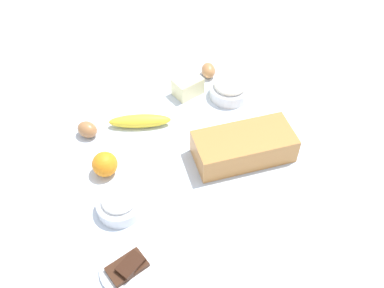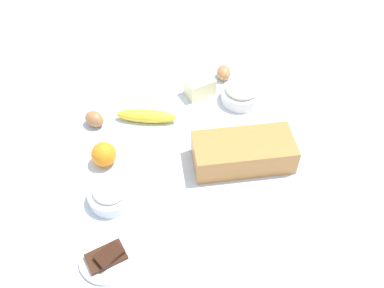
{
  "view_description": "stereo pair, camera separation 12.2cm",
  "coord_description": "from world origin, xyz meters",
  "views": [
    {
      "loc": [
        -0.36,
        -0.74,
        0.94
      ],
      "look_at": [
        0.0,
        0.0,
        0.04
      ],
      "focal_mm": 40.02,
      "sensor_mm": 36.0,
      "label": 1
    },
    {
      "loc": [
        -0.24,
        -0.79,
        0.94
      ],
      "look_at": [
        0.0,
        0.0,
        0.04
      ],
      "focal_mm": 40.02,
      "sensor_mm": 36.0,
      "label": 2
    }
  ],
  "objects": [
    {
      "name": "egg_beside_bowl",
      "position": [
        0.21,
        0.3,
        0.02
      ],
      "size": [
        0.06,
        0.07,
        0.05
      ],
      "primitive_type": "ellipsoid",
      "rotation": [
        0.0,
        1.57,
        4.45
      ],
      "color": "#B17848",
      "rests_on": "ground_plane"
    },
    {
      "name": "loaf_pan",
      "position": [
        0.13,
        -0.07,
        0.04
      ],
      "size": [
        0.3,
        0.17,
        0.08
      ],
      "rotation": [
        0.0,
        0.0,
        -0.16
      ],
      "color": "#B77A3D",
      "rests_on": "ground_plane"
    },
    {
      "name": "orange_fruit",
      "position": [
        -0.25,
        0.04,
        0.04
      ],
      "size": [
        0.07,
        0.07,
        0.07
      ],
      "primitive_type": "sphere",
      "color": "orange",
      "rests_on": "ground_plane"
    },
    {
      "name": "egg_near_butter",
      "position": [
        -0.25,
        0.2,
        0.02
      ],
      "size": [
        0.08,
        0.08,
        0.05
      ],
      "primitive_type": "ellipsoid",
      "rotation": [
        0.0,
        1.57,
        5.38
      ],
      "color": "#A36E42",
      "rests_on": "ground_plane"
    },
    {
      "name": "flour_bowl",
      "position": [
        0.22,
        0.17,
        0.03
      ],
      "size": [
        0.13,
        0.13,
        0.07
      ],
      "color": "white",
      "rests_on": "ground_plane"
    },
    {
      "name": "banana",
      "position": [
        -0.09,
        0.17,
        0.02
      ],
      "size": [
        0.19,
        0.11,
        0.04
      ],
      "primitive_type": "ellipsoid",
      "rotation": [
        0.0,
        0.0,
        5.89
      ],
      "color": "yellow",
      "rests_on": "ground_plane"
    },
    {
      "name": "butter_block",
      "position": [
        0.1,
        0.25,
        0.03
      ],
      "size": [
        0.1,
        0.08,
        0.06
      ],
      "primitive_type": "cube",
      "rotation": [
        0.0,
        0.0,
        0.2
      ],
      "color": "#F4EDB2",
      "rests_on": "ground_plane"
    },
    {
      "name": "sugar_bowl",
      "position": [
        -0.25,
        -0.09,
        0.03
      ],
      "size": [
        0.12,
        0.12,
        0.06
      ],
      "color": "white",
      "rests_on": "ground_plane"
    },
    {
      "name": "ground_plane",
      "position": [
        0.0,
        0.0,
        -0.01
      ],
      "size": [
        2.4,
        2.4,
        0.02
      ],
      "primitive_type": "cube",
      "color": "silver"
    },
    {
      "name": "chocolate_plate",
      "position": [
        -0.29,
        -0.26,
        0.01
      ],
      "size": [
        0.13,
        0.13,
        0.03
      ],
      "color": "white",
      "rests_on": "ground_plane"
    }
  ]
}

